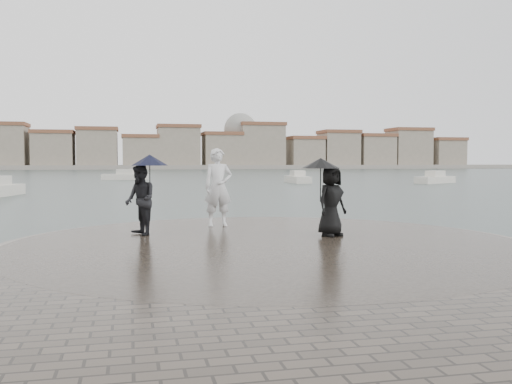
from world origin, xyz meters
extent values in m
plane|color=#2B3835|center=(0.00, 0.00, 0.00)|extent=(400.00, 400.00, 0.00)
cylinder|color=gray|center=(0.00, 3.50, 0.16)|extent=(12.50, 12.50, 0.32)
cylinder|color=#2D261E|center=(0.00, 3.50, 0.18)|extent=(11.90, 11.90, 0.36)
imported|color=silver|center=(-0.64, 6.93, 1.48)|extent=(0.85, 0.59, 2.24)
imported|color=black|center=(-2.87, 5.36, 1.26)|extent=(0.94, 1.05, 1.79)
cylinder|color=black|center=(-2.62, 5.46, 1.71)|extent=(0.02, 0.02, 0.90)
cone|color=black|center=(-2.62, 5.46, 2.26)|extent=(0.96, 0.96, 0.28)
imported|color=black|center=(1.78, 4.14, 1.24)|extent=(1.02, 0.89, 1.75)
cylinder|color=black|center=(1.53, 4.24, 1.66)|extent=(0.02, 0.02, 0.90)
cone|color=black|center=(1.53, 4.24, 2.18)|extent=(0.97, 0.97, 0.26)
cube|color=gray|center=(0.00, 163.00, 0.60)|extent=(260.00, 20.00, 1.20)
cube|color=gray|center=(-37.00, 160.00, 6.00)|extent=(12.00, 10.00, 12.00)
cube|color=brown|center=(-37.00, 160.00, 12.50)|extent=(12.60, 10.60, 1.00)
cube|color=gray|center=(-24.00, 160.00, 5.00)|extent=(11.00, 10.00, 10.00)
cube|color=brown|center=(-24.00, 160.00, 10.50)|extent=(11.60, 10.60, 1.00)
cube|color=gray|center=(-12.00, 160.00, 5.50)|extent=(11.00, 10.00, 11.00)
cube|color=brown|center=(-12.00, 160.00, 11.50)|extent=(11.60, 10.60, 1.00)
cube|color=gray|center=(0.00, 160.00, 4.50)|extent=(10.00, 10.00, 9.00)
cube|color=brown|center=(0.00, 160.00, 9.50)|extent=(10.60, 10.60, 1.00)
cube|color=gray|center=(11.00, 160.00, 6.00)|extent=(12.00, 10.00, 12.00)
cube|color=brown|center=(11.00, 160.00, 12.50)|extent=(12.60, 10.60, 1.00)
cube|color=gray|center=(24.00, 160.00, 5.00)|extent=(11.00, 10.00, 10.00)
cube|color=brown|center=(24.00, 160.00, 10.50)|extent=(11.60, 10.60, 1.00)
cube|color=gray|center=(36.00, 160.00, 6.50)|extent=(13.00, 10.00, 13.00)
cube|color=brown|center=(36.00, 160.00, 13.50)|extent=(13.60, 10.60, 1.00)
cube|color=gray|center=(50.00, 160.00, 4.50)|extent=(10.00, 10.00, 9.00)
cube|color=brown|center=(50.00, 160.00, 9.50)|extent=(10.60, 10.60, 1.00)
cube|color=gray|center=(61.00, 160.00, 5.50)|extent=(11.00, 10.00, 11.00)
cube|color=brown|center=(61.00, 160.00, 11.50)|extent=(11.60, 10.60, 1.00)
cube|color=gray|center=(73.00, 160.00, 5.00)|extent=(11.00, 10.00, 10.00)
cube|color=brown|center=(73.00, 160.00, 10.50)|extent=(11.60, 10.60, 1.00)
cube|color=gray|center=(85.00, 160.00, 6.00)|extent=(12.00, 10.00, 12.00)
cube|color=brown|center=(85.00, 160.00, 12.50)|extent=(12.60, 10.60, 1.00)
cube|color=gray|center=(98.00, 160.00, 4.50)|extent=(10.00, 10.00, 9.00)
cube|color=brown|center=(98.00, 160.00, 9.50)|extent=(10.60, 10.60, 1.00)
sphere|color=gray|center=(30.00, 162.00, 12.00)|extent=(10.00, 10.00, 10.00)
cube|color=beige|center=(27.51, 43.77, 0.25)|extent=(5.56, 4.15, 0.90)
cube|color=beige|center=(27.51, 43.77, 0.85)|extent=(2.33, 2.04, 0.90)
cube|color=beige|center=(-3.67, 62.20, 0.25)|extent=(5.67, 2.39, 0.90)
cube|color=beige|center=(-3.67, 62.20, 0.85)|extent=(2.15, 1.48, 0.90)
cube|color=beige|center=(14.07, 48.03, 0.25)|extent=(1.82, 5.56, 0.90)
cube|color=beige|center=(14.07, 48.03, 0.85)|extent=(1.28, 2.05, 0.90)
camera|label=1|loc=(-3.12, -9.27, 2.22)|focal=40.00mm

